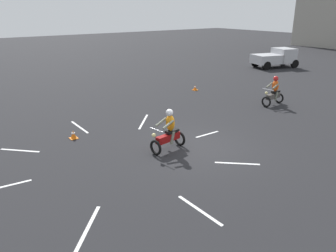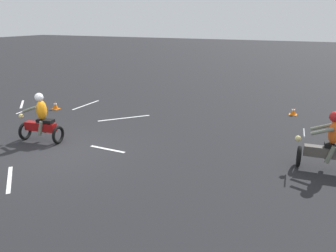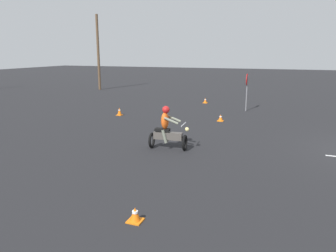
{
  "view_description": "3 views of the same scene",
  "coord_description": "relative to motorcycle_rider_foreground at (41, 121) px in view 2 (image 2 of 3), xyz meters",
  "views": [
    {
      "loc": [
        8.91,
        -8.14,
        5.24
      ],
      "look_at": [
        -0.55,
        -1.16,
        1.0
      ],
      "focal_mm": 35.0,
      "sensor_mm": 36.0,
      "label": 1
    },
    {
      "loc": [
        7.03,
        7.0,
        3.91
      ],
      "look_at": [
        -1.32,
        3.14,
        0.9
      ],
      "focal_mm": 35.0,
      "sensor_mm": 36.0,
      "label": 2
    },
    {
      "loc": [
        -13.31,
        3.26,
        3.63
      ],
      "look_at": [
        -2.1,
        7.43,
        0.9
      ],
      "focal_mm": 35.0,
      "sensor_mm": 36.0,
      "label": 3
    }
  ],
  "objects": [
    {
      "name": "ground_plane",
      "position": [
        0.55,
        1.13,
        -0.73
      ],
      "size": [
        120.0,
        120.0,
        0.0
      ],
      "primitive_type": "plane",
      "color": "black"
    },
    {
      "name": "motorcycle_rider_foreground",
      "position": [
        0.0,
        0.0,
        0.0
      ],
      "size": [
        0.82,
        1.55,
        1.66
      ],
      "rotation": [
        0.0,
        0.0,
        3.28
      ],
      "color": "black",
      "rests_on": "ground"
    },
    {
      "name": "motorcycle_rider_background",
      "position": [
        -1.55,
        8.6,
        0.0
      ],
      "size": [
        0.75,
        1.53,
        1.66
      ],
      "rotation": [
        0.0,
        0.0,
        3.22
      ],
      "color": "black",
      "rests_on": "ground"
    },
    {
      "name": "traffic_cone_near_right",
      "position": [
        -3.35,
        -2.56,
        -0.55
      ],
      "size": [
        0.32,
        0.32,
        0.36
      ],
      "color": "orange",
      "rests_on": "ground"
    },
    {
      "name": "traffic_cone_far_right",
      "position": [
        -6.9,
        7.34,
        -0.57
      ],
      "size": [
        0.32,
        0.32,
        0.33
      ],
      "color": "orange",
      "rests_on": "ground"
    },
    {
      "name": "lane_stripe_ne",
      "position": [
        2.44,
        1.26,
        -0.72
      ],
      "size": [
        1.15,
        1.24,
        0.01
      ],
      "primitive_type": "cube",
      "rotation": [
        0.0,
        0.0,
        2.4
      ],
      "color": "silver",
      "rests_on": "ground"
    },
    {
      "name": "lane_stripe_n",
      "position": [
        -0.32,
        2.36,
        -0.72
      ],
      "size": [
        0.12,
        1.28,
        0.01
      ],
      "primitive_type": "cube",
      "rotation": [
        0.0,
        0.0,
        3.13
      ],
      "color": "silver",
      "rests_on": "ground"
    },
    {
      "name": "lane_stripe_nw",
      "position": [
        -3.46,
        1.02,
        -0.72
      ],
      "size": [
        1.68,
        1.56,
        0.01
      ],
      "primitive_type": "cube",
      "rotation": [
        0.0,
        0.0,
        3.97
      ],
      "color": "silver",
      "rests_on": "ground"
    },
    {
      "name": "lane_stripe_w",
      "position": [
        -4.57,
        -1.81,
        -0.72
      ],
      "size": [
        1.96,
        0.1,
        0.01
      ],
      "primitive_type": "cube",
      "rotation": [
        0.0,
        0.0,
        4.71
      ],
      "color": "silver",
      "rests_on": "ground"
    },
    {
      "name": "lane_stripe_sw",
      "position": [
        -3.39,
        -4.72,
        -0.72
      ],
      "size": [
        1.24,
        1.21,
        0.01
      ],
      "primitive_type": "cube",
      "rotation": [
        0.0,
        0.0,
        5.48
      ],
      "color": "silver",
      "rests_on": "ground"
    }
  ]
}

